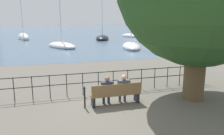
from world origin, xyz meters
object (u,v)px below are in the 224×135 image
object	(u,v)px
sailboat_0	(102,38)
sailboat_2	(23,37)
seated_person_left	(107,89)
closed_umbrella	(85,96)
sailboat_5	(62,45)
seated_person_right	(124,87)
sailboat_1	(131,46)
park_bench	(116,94)
sailboat_4	(131,36)

from	to	relation	value
sailboat_0	sailboat_2	distance (m)	15.68
seated_person_left	sailboat_0	xyz separation A→B (m)	(8.01, 32.48, -0.34)
closed_umbrella	sailboat_0	world-z (taller)	sailboat_0
seated_person_left	sailboat_5	bearing A→B (deg)	90.86
closed_umbrella	sailboat_5	distance (m)	21.76
seated_person_right	closed_umbrella	xyz separation A→B (m)	(-1.64, -0.10, -0.17)
sailboat_5	seated_person_left	bearing A→B (deg)	-110.78
seated_person_left	sailboat_1	xyz separation A→B (m)	(8.15, 17.93, -0.35)
closed_umbrella	sailboat_2	distance (m)	38.84
park_bench	sailboat_0	size ratio (longest dim) A/B	0.16
sailboat_4	closed_umbrella	bearing A→B (deg)	-127.57
sailboat_1	sailboat_4	bearing A→B (deg)	83.38
seated_person_right	sailboat_2	bearing A→B (deg)	100.70
park_bench	sailboat_4	size ratio (longest dim) A/B	0.29
sailboat_1	sailboat_4	distance (m)	21.32
seated_person_right	closed_umbrella	size ratio (longest dim) A/B	1.35
seated_person_left	sailboat_0	bearing A→B (deg)	76.14
seated_person_right	sailboat_1	size ratio (longest dim) A/B	0.09
park_bench	sailboat_0	world-z (taller)	sailboat_0
closed_umbrella	sailboat_1	bearing A→B (deg)	63.25
sailboat_1	sailboat_5	size ratio (longest dim) A/B	1.18
park_bench	seated_person_right	xyz separation A→B (m)	(0.35, 0.08, 0.23)
park_bench	closed_umbrella	xyz separation A→B (m)	(-1.29, -0.02, 0.06)
closed_umbrella	sailboat_2	world-z (taller)	sailboat_2
sailboat_5	sailboat_1	bearing A→B (deg)	-45.39
park_bench	seated_person_left	distance (m)	0.43
sailboat_0	sailboat_5	distance (m)	13.67
closed_umbrella	sailboat_1	world-z (taller)	sailboat_1
sailboat_0	sailboat_1	size ratio (longest dim) A/B	0.98
sailboat_5	sailboat_0	bearing A→B (deg)	30.75
sailboat_0	sailboat_5	world-z (taller)	sailboat_0
seated_person_right	sailboat_5	xyz separation A→B (m)	(-1.04, 21.66, -0.40)
seated_person_left	park_bench	bearing A→B (deg)	-12.58
closed_umbrella	sailboat_5	xyz separation A→B (m)	(0.61, 21.75, -0.23)
park_bench	sailboat_2	world-z (taller)	sailboat_2
seated_person_left	seated_person_right	distance (m)	0.71
sailboat_0	sailboat_1	xyz separation A→B (m)	(0.14, -14.55, -0.01)
park_bench	sailboat_0	bearing A→B (deg)	76.76
sailboat_5	sailboat_4	bearing A→B (deg)	23.21
park_bench	sailboat_1	size ratio (longest dim) A/B	0.16
sailboat_2	sailboat_5	bearing A→B (deg)	-82.09
seated_person_left	sailboat_2	distance (m)	38.89
seated_person_left	sailboat_5	distance (m)	21.66
sailboat_0	sailboat_4	world-z (taller)	sailboat_0
park_bench	sailboat_5	distance (m)	21.75
closed_umbrella	park_bench	bearing A→B (deg)	0.81
seated_person_left	sailboat_4	size ratio (longest dim) A/B	0.17
seated_person_left	sailboat_2	world-z (taller)	sailboat_2
seated_person_left	sailboat_1	size ratio (longest dim) A/B	0.09
park_bench	sailboat_1	distance (m)	19.62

